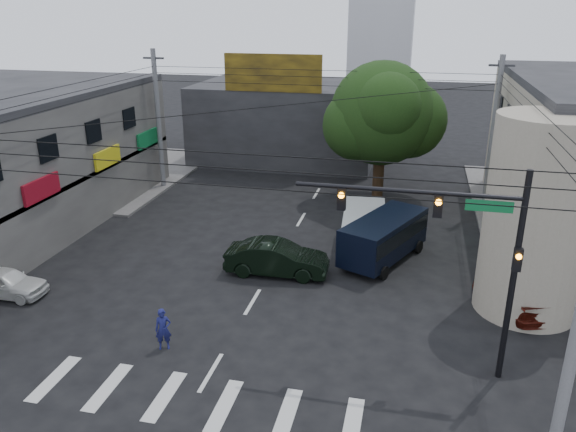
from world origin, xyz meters
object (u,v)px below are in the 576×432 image
(utility_pole_far_right, at_px, (493,136))
(navy_van, at_px, (384,239))
(silver_minivan, at_px, (363,232))
(white_compact, at_px, (5,282))
(utility_pole_far_left, at_px, (159,121))
(street_tree, at_px, (382,114))
(dark_sedan, at_px, (277,258))
(traffic_gantry, at_px, (462,240))
(maroon_sedan, at_px, (512,295))
(traffic_officer, at_px, (163,329))

(utility_pole_far_right, relative_size, navy_van, 1.59)
(silver_minivan, height_order, navy_van, navy_van)
(white_compact, bearing_deg, utility_pole_far_left, -0.61)
(street_tree, xyz_separation_m, utility_pole_far_right, (6.50, -1.00, -0.87))
(utility_pole_far_right, distance_m, navy_van, 10.72)
(silver_minivan, bearing_deg, white_compact, 114.76)
(utility_pole_far_left, xyz_separation_m, navy_van, (15.53, -8.53, -3.52))
(street_tree, height_order, dark_sedan, street_tree)
(utility_pole_far_right, distance_m, silver_minivan, 10.69)
(utility_pole_far_right, height_order, dark_sedan, utility_pole_far_right)
(traffic_gantry, bearing_deg, utility_pole_far_right, 81.06)
(dark_sedan, height_order, maroon_sedan, dark_sedan)
(street_tree, relative_size, maroon_sedan, 1.92)
(dark_sedan, bearing_deg, silver_minivan, -48.28)
(utility_pole_far_left, bearing_deg, silver_minivan, -27.97)
(street_tree, height_order, white_compact, street_tree)
(traffic_officer, bearing_deg, street_tree, 49.12)
(utility_pole_far_left, distance_m, white_compact, 16.31)
(traffic_gantry, relative_size, traffic_officer, 4.54)
(street_tree, relative_size, traffic_gantry, 1.21)
(utility_pole_far_right, bearing_deg, silver_minivan, -130.37)
(street_tree, distance_m, traffic_gantry, 18.42)
(navy_van, bearing_deg, traffic_officer, 166.84)
(navy_van, bearing_deg, traffic_gantry, -137.76)
(dark_sedan, height_order, traffic_officer, traffic_officer)
(street_tree, relative_size, navy_van, 1.50)
(maroon_sedan, bearing_deg, navy_van, -55.08)
(utility_pole_far_right, bearing_deg, traffic_gantry, -98.94)
(utility_pole_far_left, bearing_deg, traffic_gantry, -42.86)
(white_compact, bearing_deg, traffic_officer, -105.26)
(street_tree, relative_size, dark_sedan, 1.81)
(utility_pole_far_left, height_order, white_compact, utility_pole_far_left)
(traffic_gantry, xyz_separation_m, dark_sedan, (-7.48, 5.83, -4.05))
(street_tree, bearing_deg, navy_van, -83.82)
(white_compact, bearing_deg, silver_minivan, -61.27)
(navy_van, bearing_deg, silver_minivan, 75.46)
(silver_minivan, bearing_deg, navy_van, -133.12)
(street_tree, height_order, navy_van, street_tree)
(utility_pole_far_right, xyz_separation_m, dark_sedan, (-10.15, -11.17, -3.82))
(street_tree, distance_m, silver_minivan, 9.75)
(utility_pole_far_left, xyz_separation_m, dark_sedan, (10.85, -11.17, -3.82))
(utility_pole_far_left, distance_m, silver_minivan, 16.76)
(silver_minivan, distance_m, navy_van, 1.36)
(utility_pole_far_right, relative_size, white_compact, 2.53)
(street_tree, height_order, utility_pole_far_left, utility_pole_far_left)
(dark_sedan, bearing_deg, traffic_gantry, -130.18)
(white_compact, distance_m, traffic_officer, 8.64)
(traffic_gantry, xyz_separation_m, traffic_officer, (-9.97, -1.00, -4.04))
(traffic_gantry, distance_m, navy_van, 9.68)
(white_compact, xyz_separation_m, silver_minivan, (14.47, 8.13, 0.43))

